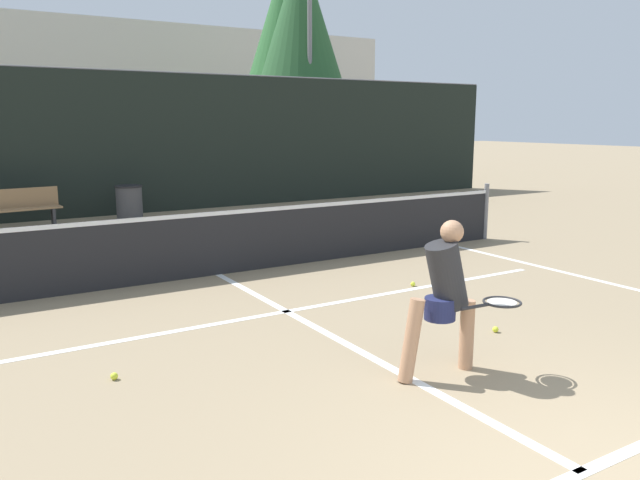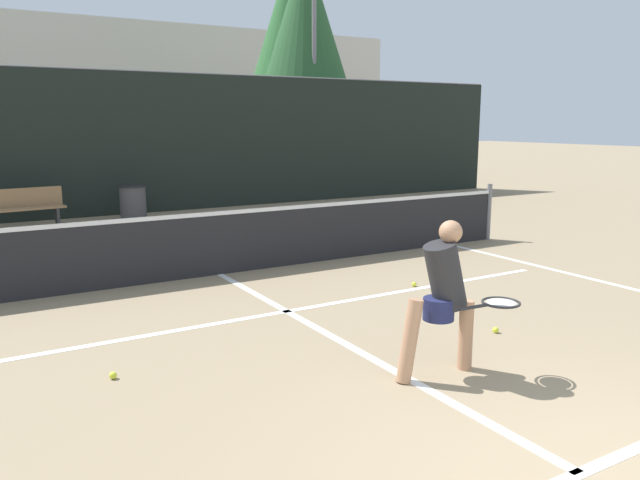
# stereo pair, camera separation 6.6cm
# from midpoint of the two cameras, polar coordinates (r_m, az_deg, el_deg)

# --- Properties ---
(court_baseline_near) EXTENTS (11.00, 0.10, 0.01)m
(court_baseline_near) POSITION_cam_midpoint_polar(r_m,az_deg,el_deg) (4.64, 23.03, -19.04)
(court_baseline_near) COLOR white
(court_baseline_near) RESTS_ON ground
(court_service_line) EXTENTS (8.25, 0.10, 0.01)m
(court_service_line) POSITION_cam_midpoint_polar(r_m,az_deg,el_deg) (7.52, -2.79, -6.52)
(court_service_line) COLOR white
(court_service_line) RESTS_ON ground
(court_center_mark) EXTENTS (0.10, 6.21, 0.01)m
(court_center_mark) POSITION_cam_midpoint_polar(r_m,az_deg,el_deg) (6.73, 1.10, -8.64)
(court_center_mark) COLOR white
(court_center_mark) RESTS_ON ground
(court_sideline_right) EXTENTS (0.10, 7.21, 0.01)m
(court_sideline_right) POSITION_cam_midpoint_polar(r_m,az_deg,el_deg) (9.79, 24.18, -3.38)
(court_sideline_right) COLOR white
(court_sideline_right) RESTS_ON ground
(net) EXTENTS (11.09, 0.09, 1.07)m
(net) POSITION_cam_midpoint_polar(r_m,az_deg,el_deg) (9.29, -9.03, -0.06)
(net) COLOR slate
(net) RESTS_ON ground
(fence_back) EXTENTS (24.00, 0.06, 3.44)m
(fence_back) POSITION_cam_midpoint_polar(r_m,az_deg,el_deg) (15.76, -18.65, 8.34)
(fence_back) COLOR black
(fence_back) RESTS_ON ground
(player_practicing) EXTENTS (1.10, 0.59, 1.41)m
(player_practicing) POSITION_cam_midpoint_polar(r_m,az_deg,el_deg) (5.62, 11.63, -4.75)
(player_practicing) COLOR tan
(player_practicing) RESTS_ON ground
(tennis_ball_scattered_0) EXTENTS (0.07, 0.07, 0.07)m
(tennis_ball_scattered_0) POSITION_cam_midpoint_polar(r_m,az_deg,el_deg) (7.05, 16.03, -7.91)
(tennis_ball_scattered_0) COLOR #D1E033
(tennis_ball_scattered_0) RESTS_ON ground
(tennis_ball_scattered_3) EXTENTS (0.07, 0.07, 0.07)m
(tennis_ball_scattered_3) POSITION_cam_midpoint_polar(r_m,az_deg,el_deg) (8.71, 8.82, -4.02)
(tennis_ball_scattered_3) COLOR #D1E033
(tennis_ball_scattered_3) RESTS_ON ground
(tennis_ball_scattered_4) EXTENTS (0.07, 0.07, 0.07)m
(tennis_ball_scattered_4) POSITION_cam_midpoint_polar(r_m,az_deg,el_deg) (5.92, -18.08, -11.69)
(tennis_ball_scattered_4) COLOR #D1E033
(tennis_ball_scattered_4) RESTS_ON ground
(courtside_bench) EXTENTS (1.70, 0.55, 0.86)m
(courtside_bench) POSITION_cam_midpoint_polar(r_m,az_deg,el_deg) (14.44, -25.46, 2.72)
(courtside_bench) COLOR olive
(courtside_bench) RESTS_ON ground
(trash_bin) EXTENTS (0.61, 0.61, 0.80)m
(trash_bin) POSITION_cam_midpoint_polar(r_m,az_deg,el_deg) (14.99, -16.60, 3.31)
(trash_bin) COLOR #3F3F42
(trash_bin) RESTS_ON ground
(floodlight_mast) EXTENTS (1.10, 0.24, 9.38)m
(floodlight_mast) POSITION_cam_midpoint_polar(r_m,az_deg,el_deg) (22.56, -0.45, 20.10)
(floodlight_mast) COLOR slate
(floodlight_mast) RESTS_ON ground
(tree_mid) EXTENTS (3.30, 3.30, 8.80)m
(tree_mid) POSITION_cam_midpoint_polar(r_m,az_deg,el_deg) (26.25, -2.55, 19.52)
(tree_mid) COLOR brown
(tree_mid) RESTS_ON ground
(tree_east) EXTENTS (3.15, 3.15, 8.40)m
(tree_east) POSITION_cam_midpoint_polar(r_m,az_deg,el_deg) (23.79, -1.26, 19.74)
(tree_east) COLOR brown
(tree_east) RESTS_ON ground
(building_far) EXTENTS (36.00, 2.40, 6.72)m
(building_far) POSITION_cam_midpoint_polar(r_m,az_deg,el_deg) (30.66, -25.03, 11.93)
(building_far) COLOR beige
(building_far) RESTS_ON ground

